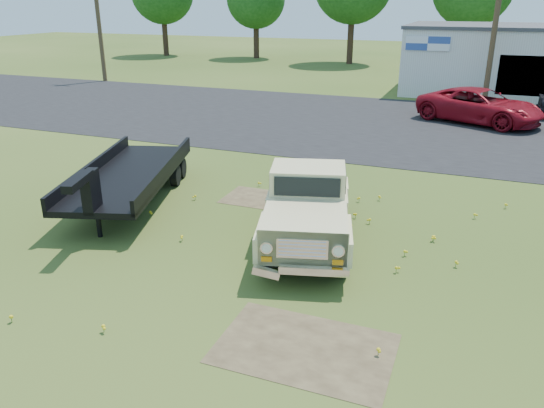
{
  "coord_description": "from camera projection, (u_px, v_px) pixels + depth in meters",
  "views": [
    {
      "loc": [
        3.74,
        -10.28,
        5.61
      ],
      "look_at": [
        -0.67,
        1.0,
        0.92
      ],
      "focal_mm": 35.0,
      "sensor_mm": 36.0,
      "label": 1
    }
  ],
  "objects": [
    {
      "name": "dirt_patch_a",
      "position": [
        305.0,
        348.0,
        9.11
      ],
      "size": [
        3.0,
        2.0,
        0.01
      ],
      "primitive_type": "cube",
      "color": "#443724",
      "rests_on": "ground"
    },
    {
      "name": "utility_pole_mid",
      "position": [
        496.0,
        19.0,
        28.31
      ],
      "size": [
        1.6,
        0.3,
        9.0
      ],
      "color": "#4A3122",
      "rests_on": "ground"
    },
    {
      "name": "commercial_building",
      "position": [
        524.0,
        60.0,
        32.87
      ],
      "size": [
        14.2,
        8.2,
        4.15
      ],
      "color": "silver",
      "rests_on": "ground"
    },
    {
      "name": "vintage_pickup_truck",
      "position": [
        308.0,
        204.0,
        12.85
      ],
      "size": [
        3.42,
        5.7,
        1.94
      ],
      "primitive_type": null,
      "rotation": [
        0.0,
        0.0,
        0.27
      ],
      "color": "#CEC38A",
      "rests_on": "ground"
    },
    {
      "name": "flatbed_trailer",
      "position": [
        129.0,
        171.0,
        15.47
      ],
      "size": [
        4.21,
        7.17,
        1.86
      ],
      "primitive_type": null,
      "rotation": [
        0.0,
        0.0,
        0.31
      ],
      "color": "black",
      "rests_on": "ground"
    },
    {
      "name": "asphalt_lot",
      "position": [
        392.0,
        125.0,
        25.25
      ],
      "size": [
        90.0,
        14.0,
        0.02
      ],
      "primitive_type": "cube",
      "color": "black",
      "rests_on": "ground"
    },
    {
      "name": "utility_pole_west",
      "position": [
        98.0,
        14.0,
        37.14
      ],
      "size": [
        1.6,
        0.3,
        9.0
      ],
      "color": "#4A3122",
      "rests_on": "ground"
    },
    {
      "name": "red_pickup",
      "position": [
        480.0,
        106.0,
        25.42
      ],
      "size": [
        6.4,
        4.78,
        1.62
      ],
      "primitive_type": "imported",
      "rotation": [
        0.0,
        0.0,
        1.16
      ],
      "color": "maroon",
      "rests_on": "ground"
    },
    {
      "name": "ground",
      "position": [
        283.0,
        259.0,
        12.23
      ],
      "size": [
        140.0,
        140.0,
        0.0
      ],
      "primitive_type": "plane",
      "color": "#304716",
      "rests_on": "ground"
    },
    {
      "name": "dirt_patch_b",
      "position": [
        261.0,
        199.0,
        15.94
      ],
      "size": [
        2.2,
        1.6,
        0.01
      ],
      "primitive_type": "cube",
      "color": "#443724",
      "rests_on": "ground"
    }
  ]
}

